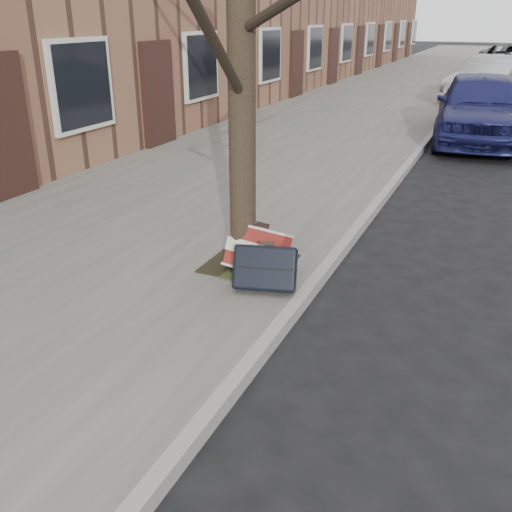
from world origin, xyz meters
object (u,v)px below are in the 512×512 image
at_px(car_near_front, 480,107).
at_px(suitcase_red, 257,251).
at_px(car_near_mid, 492,81).
at_px(suitcase_navy, 265,267).

bearing_deg(car_near_front, suitcase_red, -105.31).
bearing_deg(car_near_mid, suitcase_red, -78.49).
relative_size(car_near_front, car_near_mid, 1.01).
bearing_deg(suitcase_red, car_near_front, 91.56).
bearing_deg(car_near_mid, suitcase_navy, -77.49).
xyz_separation_m(suitcase_red, car_near_mid, (1.46, 14.41, 0.34)).
xyz_separation_m(suitcase_red, suitcase_navy, (0.23, -0.32, -0.01)).
bearing_deg(car_near_front, car_near_mid, 85.27).
relative_size(suitcase_red, car_near_front, 0.15).
height_order(suitcase_navy, car_near_mid, car_near_mid).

